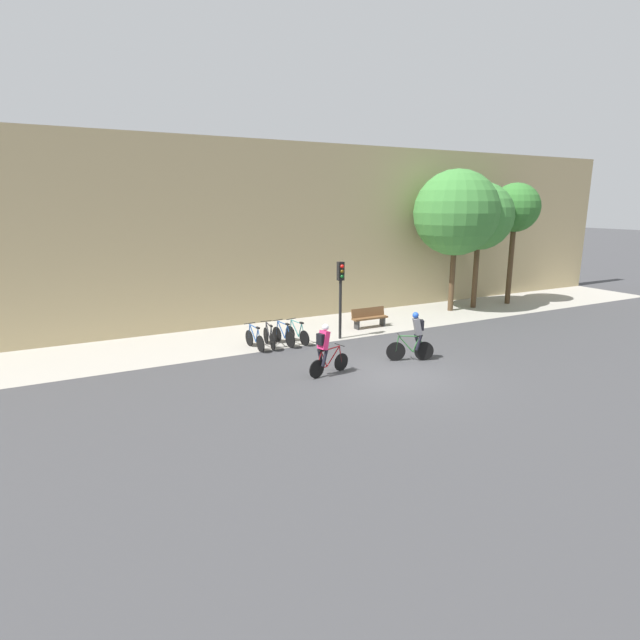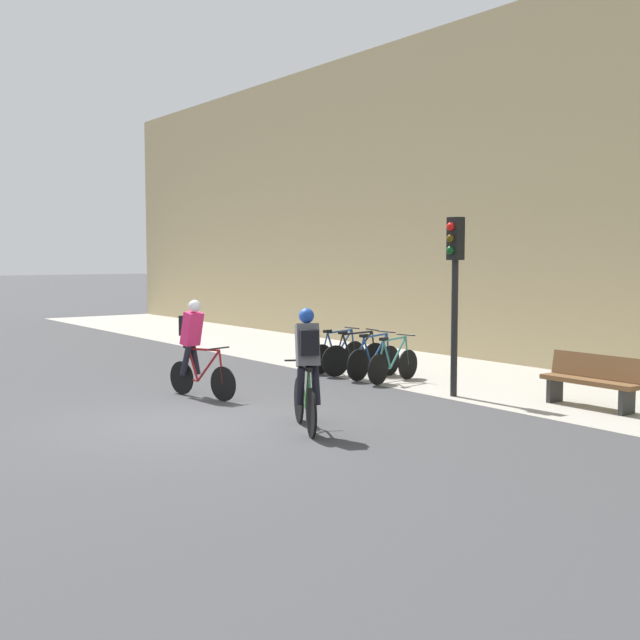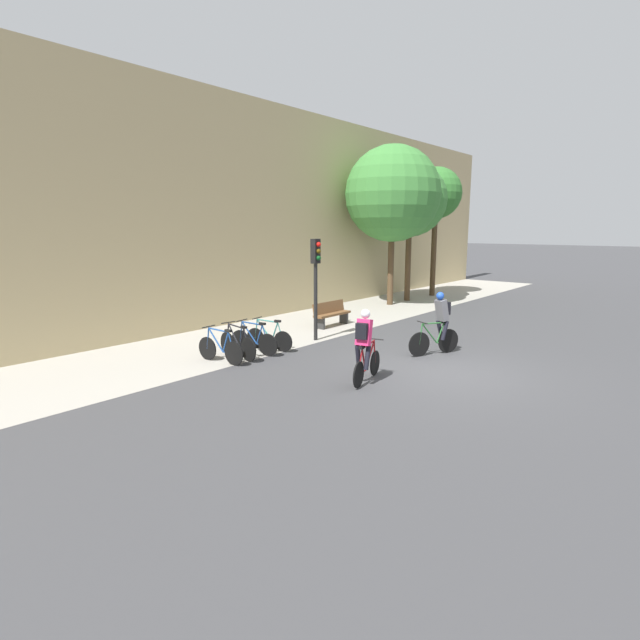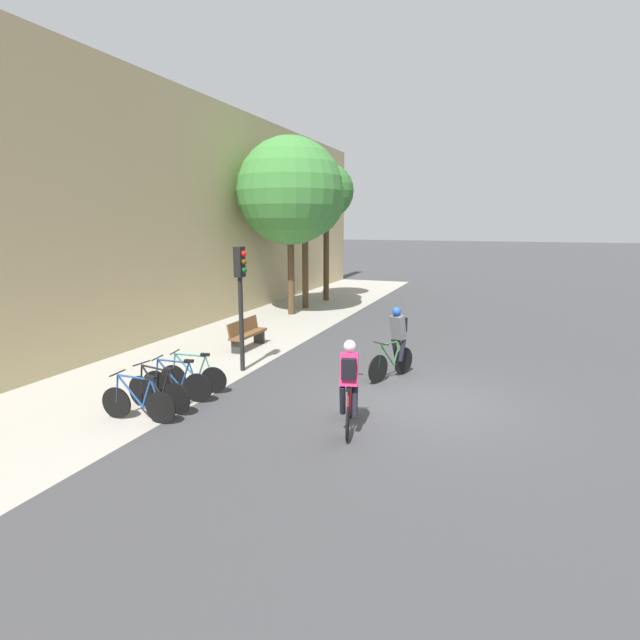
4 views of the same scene
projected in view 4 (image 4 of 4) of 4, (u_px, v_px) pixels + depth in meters
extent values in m
plane|color=#3D3D3F|center=(422.00, 402.00, 10.76)|extent=(200.00, 200.00, 0.00)
cube|color=#A39E93|center=(164.00, 370.00, 13.11)|extent=(44.00, 4.50, 0.01)
cube|color=tan|center=(75.00, 210.00, 13.20)|extent=(44.00, 0.60, 8.29)
cylinder|color=black|center=(351.00, 402.00, 9.89)|extent=(0.60, 0.18, 0.61)
cylinder|color=black|center=(348.00, 424.00, 8.82)|extent=(0.60, 0.18, 0.61)
cylinder|color=maroon|center=(350.00, 395.00, 9.47)|extent=(0.59, 0.18, 0.62)
cylinder|color=maroon|center=(349.00, 403.00, 9.08)|extent=(0.28, 0.11, 0.58)
cylinder|color=maroon|center=(350.00, 383.00, 9.30)|extent=(0.80, 0.23, 0.07)
cylinder|color=maroon|center=(348.00, 420.00, 9.04)|extent=(0.44, 0.14, 0.05)
cylinder|color=maroon|center=(348.00, 407.00, 8.86)|extent=(0.23, 0.09, 0.56)
cylinder|color=maroon|center=(351.00, 389.00, 9.79)|extent=(0.13, 0.06, 0.59)
cylinder|color=black|center=(351.00, 374.00, 9.69)|extent=(0.14, 0.45, 0.03)
cube|color=black|center=(349.00, 389.00, 8.90)|extent=(0.21, 0.13, 0.06)
cube|color=#E52866|center=(349.00, 369.00, 8.93)|extent=(0.39, 0.39, 0.63)
sphere|color=silver|center=(350.00, 346.00, 8.93)|extent=(0.27, 0.27, 0.22)
cylinder|color=black|center=(355.00, 401.00, 8.98)|extent=(0.29, 0.17, 0.56)
cylinder|color=black|center=(343.00, 400.00, 9.01)|extent=(0.26, 0.16, 0.56)
cube|color=black|center=(349.00, 369.00, 8.79)|extent=(0.20, 0.29, 0.36)
cylinder|color=black|center=(378.00, 369.00, 11.98)|extent=(0.65, 0.33, 0.70)
cylinder|color=black|center=(404.00, 361.00, 12.68)|extent=(0.65, 0.33, 0.70)
cylinder|color=#2D6B33|center=(387.00, 355.00, 12.17)|extent=(0.53, 0.27, 0.62)
cylinder|color=#2D6B33|center=(397.00, 353.00, 12.43)|extent=(0.25, 0.15, 0.58)
cylinder|color=#2D6B33|center=(391.00, 343.00, 12.19)|extent=(0.70, 0.36, 0.07)
cylinder|color=#2D6B33|center=(399.00, 363.00, 12.54)|extent=(0.39, 0.20, 0.05)
cylinder|color=#2D6B33|center=(402.00, 351.00, 12.57)|extent=(0.21, 0.12, 0.56)
cylinder|color=#2D6B33|center=(379.00, 357.00, 11.95)|extent=(0.12, 0.08, 0.59)
cylinder|color=black|center=(381.00, 343.00, 11.92)|extent=(0.22, 0.43, 0.03)
cube|color=black|center=(400.00, 340.00, 12.44)|extent=(0.22, 0.16, 0.06)
cube|color=#5B5B60|center=(398.00, 327.00, 12.31)|extent=(0.43, 0.43, 0.63)
sphere|color=#1E47AD|center=(396.00, 311.00, 12.18)|extent=(0.29, 0.29, 0.22)
cylinder|color=black|center=(395.00, 349.00, 12.53)|extent=(0.30, 0.22, 0.56)
cylinder|color=black|center=(402.00, 350.00, 12.38)|extent=(0.26, 0.20, 0.56)
cube|color=black|center=(401.00, 324.00, 12.40)|extent=(0.24, 0.29, 0.36)
cylinder|color=black|center=(116.00, 403.00, 9.81)|extent=(0.10, 0.64, 0.64)
cylinder|color=black|center=(160.00, 408.00, 9.55)|extent=(0.10, 0.64, 0.64)
cylinder|color=#1E478C|center=(130.00, 391.00, 9.67)|extent=(0.09, 0.54, 0.62)
cylinder|color=#1E478C|center=(147.00, 393.00, 9.58)|extent=(0.06, 0.26, 0.58)
cylinder|color=#1E478C|center=(134.00, 377.00, 9.58)|extent=(0.11, 0.73, 0.07)
cylinder|color=#1E478C|center=(152.00, 407.00, 9.61)|extent=(0.07, 0.40, 0.05)
cylinder|color=#1E478C|center=(156.00, 394.00, 9.52)|extent=(0.05, 0.21, 0.56)
cylinder|color=#1E478C|center=(117.00, 389.00, 9.74)|extent=(0.05, 0.12, 0.58)
cylinder|color=black|center=(117.00, 373.00, 9.67)|extent=(0.46, 0.07, 0.03)
cube|color=black|center=(150.00, 378.00, 9.49)|extent=(0.10, 0.21, 0.06)
cylinder|color=black|center=(141.00, 391.00, 10.46)|extent=(0.11, 0.66, 0.66)
cylinder|color=black|center=(177.00, 399.00, 10.01)|extent=(0.11, 0.66, 0.66)
cylinder|color=black|center=(152.00, 381.00, 10.25)|extent=(0.10, 0.55, 0.62)
cylinder|color=black|center=(165.00, 384.00, 10.09)|extent=(0.07, 0.26, 0.58)
cylinder|color=black|center=(155.00, 368.00, 10.15)|extent=(0.12, 0.74, 0.07)
cylinder|color=black|center=(169.00, 398.00, 10.10)|extent=(0.08, 0.40, 0.05)
cylinder|color=black|center=(173.00, 385.00, 10.00)|extent=(0.06, 0.21, 0.56)
cylinder|color=black|center=(141.00, 378.00, 10.38)|extent=(0.05, 0.12, 0.58)
cylinder|color=black|center=(142.00, 363.00, 10.30)|extent=(0.46, 0.08, 0.03)
cube|color=black|center=(168.00, 369.00, 9.98)|extent=(0.10, 0.21, 0.06)
cylinder|color=black|center=(156.00, 385.00, 10.89)|extent=(0.14, 0.64, 0.64)
cylinder|color=black|center=(198.00, 388.00, 10.69)|extent=(0.14, 0.64, 0.64)
cylinder|color=#1E478C|center=(169.00, 373.00, 10.77)|extent=(0.12, 0.54, 0.62)
cylinder|color=#1E478C|center=(185.00, 375.00, 10.70)|extent=(0.08, 0.26, 0.58)
cylinder|color=#1E478C|center=(173.00, 361.00, 10.69)|extent=(0.15, 0.73, 0.07)
cylinder|color=#1E478C|center=(189.00, 388.00, 10.73)|extent=(0.09, 0.40, 0.05)
cylinder|color=#1E478C|center=(193.00, 375.00, 10.66)|extent=(0.06, 0.21, 0.56)
cylinder|color=#1E478C|center=(157.00, 372.00, 10.83)|extent=(0.05, 0.12, 0.58)
cylinder|color=black|center=(157.00, 358.00, 10.76)|extent=(0.46, 0.10, 0.03)
cube|color=black|center=(189.00, 361.00, 10.62)|extent=(0.11, 0.21, 0.06)
cylinder|color=black|center=(173.00, 378.00, 11.43)|extent=(0.15, 0.61, 0.61)
cylinder|color=black|center=(214.00, 380.00, 11.27)|extent=(0.15, 0.61, 0.61)
cylinder|color=teal|center=(186.00, 367.00, 11.32)|extent=(0.14, 0.54, 0.62)
cylinder|color=teal|center=(201.00, 368.00, 11.27)|extent=(0.09, 0.26, 0.58)
cylinder|color=teal|center=(190.00, 355.00, 11.25)|extent=(0.18, 0.72, 0.07)
cylinder|color=teal|center=(205.00, 380.00, 11.30)|extent=(0.11, 0.39, 0.05)
cylinder|color=teal|center=(209.00, 368.00, 11.23)|extent=(0.07, 0.21, 0.56)
cylinder|color=teal|center=(174.00, 366.00, 11.37)|extent=(0.06, 0.12, 0.58)
cylinder|color=black|center=(175.00, 352.00, 11.30)|extent=(0.46, 0.12, 0.03)
cube|color=black|center=(205.00, 355.00, 11.19)|extent=(0.12, 0.21, 0.06)
cylinder|color=black|center=(241.00, 310.00, 12.75)|extent=(0.12, 0.12, 3.22)
cube|color=black|center=(239.00, 262.00, 12.52)|extent=(0.26, 0.20, 0.76)
sphere|color=red|center=(244.00, 254.00, 12.43)|extent=(0.15, 0.15, 0.15)
sphere|color=#4C380A|center=(244.00, 262.00, 12.47)|extent=(0.15, 0.15, 0.15)
sphere|color=#0C4719|center=(244.00, 270.00, 12.51)|extent=(0.15, 0.15, 0.15)
cube|color=brown|center=(248.00, 334.00, 15.28)|extent=(1.74, 0.40, 0.08)
cube|color=brown|center=(243.00, 326.00, 15.30)|extent=(1.74, 0.12, 0.40)
cube|color=#2D2D2D|center=(237.00, 346.00, 14.69)|extent=(0.08, 0.36, 0.45)
cube|color=#2D2D2D|center=(259.00, 336.00, 15.96)|extent=(0.08, 0.36, 0.45)
cylinder|color=#4C3823|center=(305.00, 267.00, 22.30)|extent=(0.28, 0.28, 3.73)
sphere|color=#3D7F38|center=(305.00, 198.00, 21.72)|extent=(3.52, 3.52, 3.52)
cylinder|color=#4C3823|center=(291.00, 271.00, 20.76)|extent=(0.28, 0.28, 3.66)
sphere|color=#3D7F38|center=(290.00, 191.00, 20.14)|extent=(4.31, 4.31, 4.31)
cylinder|color=#4C3823|center=(326.00, 255.00, 24.48)|extent=(0.28, 0.28, 4.45)
sphere|color=#33702D|center=(326.00, 191.00, 23.89)|extent=(2.63, 2.63, 2.63)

